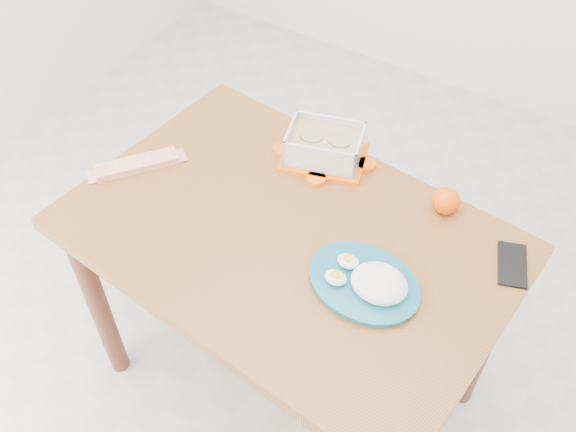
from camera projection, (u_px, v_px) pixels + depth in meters
The scene contains 7 objects.
ground at pixel (306, 361), 2.19m from camera, with size 3.50×3.50×0.00m, color #B7B7B2.
dining_table at pixel (288, 260), 1.68m from camera, with size 1.16×0.83×0.75m.
food_container at pixel (325, 146), 1.74m from camera, with size 0.27×0.23×0.10m.
orange_fruit at pixel (446, 201), 1.62m from camera, with size 0.07×0.07×0.07m, color #FF4905.
rice_plate at pixel (369, 281), 1.46m from camera, with size 0.30×0.30×0.07m.
candy_bar at pixel (137, 164), 1.75m from camera, with size 0.22×0.06×0.02m, color red.
smartphone at pixel (512, 264), 1.52m from camera, with size 0.07×0.13×0.01m, color black.
Camera 1 is at (0.54, -0.98, 1.95)m, focal length 40.00 mm.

